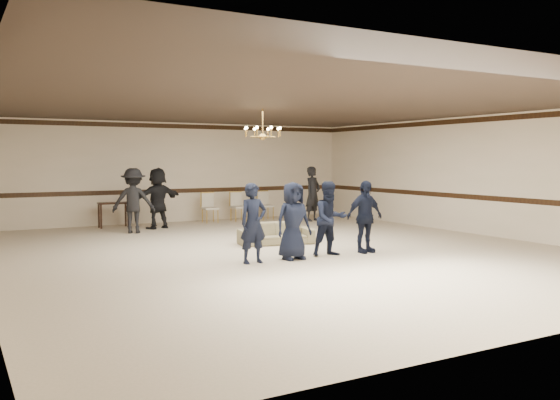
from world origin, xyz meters
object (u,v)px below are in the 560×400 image
Objects in this scene: adult_left at (133,201)px; banquet_chair_mid at (239,207)px; settee at (276,233)px; adult_mid at (158,198)px; boy_b at (293,221)px; boy_d at (365,217)px; banquet_chair_left at (210,208)px; boy_a at (253,223)px; banquet_chair_right at (266,206)px; adult_right at (313,194)px; boy_c at (330,219)px; console_table at (114,215)px; chandelier at (263,123)px.

adult_left is 4.11m from banquet_chair_mid.
settee is 1.00× the size of adult_left.
boy_b is at bearing 81.16° from adult_mid.
banquet_chair_left is at bearing 93.09° from boy_d.
banquet_chair_mid is (3.07, 7.23, -0.31)m from boy_a.
boy_b reaches higher than banquet_chair_left.
banquet_chair_right is at bearing 66.09° from boy_b.
boy_a is at bearing 120.00° from adult_left.
boy_d is (1.80, 0.00, 0.00)m from boy_b.
boy_d is 1.67× the size of banquet_chair_left.
settee is 5.18m from banquet_chair_left.
adult_right reaches higher than boy_a.
adult_right is at bearing 59.55° from settee.
boy_b is at bearing -109.95° from banquet_chair_mid.
adult_left is at bearing 105.74° from boy_b.
boy_a is 1.80m from boy_c.
banquet_chair_right is (3.17, 7.23, -0.31)m from boy_b.
adult_mid is 1.89× the size of banquet_chair_left.
adult_left reaches higher than boy_a.
settee is 1.00× the size of adult_mid.
banquet_chair_left reaches higher than settee.
adult_mid is 5.12m from adult_right.
settee is (0.74, 2.07, -0.53)m from boy_b.
boy_b is at bearing 128.48° from adult_left.
console_table reaches higher than settee.
banquet_chair_right is at bearing 114.82° from adult_right.
adult_mid reaches higher than settee.
boy_a is at bearing -121.84° from chandelier.
boy_b is 6.05m from adult_left.
banquet_chair_mid is at bearing 1.90° from console_table.
boy_c is 7.34m from banquet_chair_mid.
adult_right is (2.54, 6.12, 0.11)m from boy_d.
boy_a is 1.76× the size of console_table.
adult_mid is at bearing 109.20° from boy_c.
chandelier is 2.64m from settee.
settee is 5.46m from adult_right.
boy_c is 7.58m from banquet_chair_right.
banquet_chair_left is at bearing 174.73° from banquet_chair_right.
chandelier is 0.60× the size of boy_b.
boy_a is at bearing -116.25° from banquet_chair_mid.
boy_c is 0.88× the size of settee.
chandelier is 2.99m from boy_c.
banquet_chair_mid is 1.00m from banquet_chair_right.
console_table is at bearing -61.62° from adult_left.
banquet_chair_right is 5.00m from console_table.
boy_c is 7.92m from console_table.
banquet_chair_left is (1.17, 7.23, -0.31)m from boy_b.
adult_right is (3.60, 4.05, 0.63)m from settee.
banquet_chair_left is at bearing 0.95° from console_table.
banquet_chair_right is at bearing 61.62° from chandelier.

